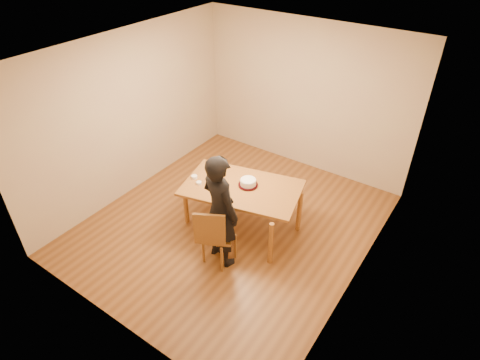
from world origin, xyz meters
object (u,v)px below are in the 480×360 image
Objects in this scene: dining_chair at (219,236)px; cake at (248,182)px; cake_plate at (248,185)px; person at (220,211)px; dining_table at (242,188)px.

cake is at bearing 67.89° from dining_chair.
person reaches higher than cake_plate.
cake_plate reaches higher than dining_chair.
cake is 0.14× the size of person.
dining_table reaches higher than dining_chair.
cake_plate is at bearing 0.00° from cake.
person is (0.09, -0.81, 0.09)m from cake_plate.
dining_table is 0.75m from person.
cake is 0.81m from person.
cake_plate is (0.06, 0.08, 0.03)m from dining_table.
cake_plate is (-0.09, 0.85, 0.31)m from dining_chair.
dining_table is 4.54× the size of dining_chair.
cake reaches higher than dining_table.
person is at bearing -83.48° from cake_plate.
person is (0.00, 0.05, 0.40)m from dining_chair.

